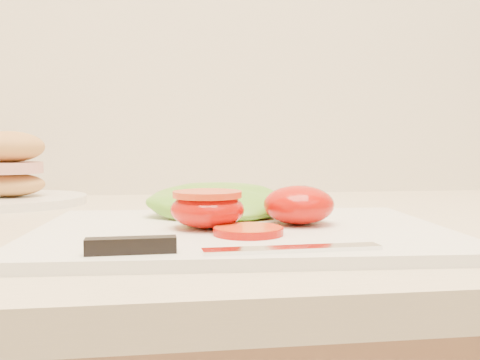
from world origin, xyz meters
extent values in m
cube|color=white|center=(-0.57, 1.55, 0.94)|extent=(0.41, 0.31, 0.01)
ellipsoid|color=#C21400|center=(-0.51, 1.56, 0.96)|extent=(0.07, 0.07, 0.04)
ellipsoid|color=#C21400|center=(-0.61, 1.55, 0.96)|extent=(0.07, 0.07, 0.04)
cylinder|color=red|center=(-0.61, 1.55, 0.97)|extent=(0.07, 0.07, 0.01)
cylinder|color=#D74F27|center=(-0.57, 1.51, 0.94)|extent=(0.06, 0.06, 0.01)
ellipsoid|color=#73C133|center=(-0.58, 1.64, 0.96)|extent=(0.17, 0.11, 0.03)
cube|color=silver|center=(-0.55, 1.44, 0.94)|extent=(0.14, 0.02, 0.00)
cube|color=black|center=(-0.67, 1.44, 0.95)|extent=(0.07, 0.02, 0.01)
cylinder|color=white|center=(-0.87, 1.88, 0.94)|extent=(0.22, 0.22, 0.01)
ellipsoid|color=#B57945|center=(-0.87, 1.88, 0.96)|extent=(0.10, 0.09, 0.03)
cylinder|color=#D8938C|center=(-0.87, 1.88, 0.98)|extent=(0.09, 0.09, 0.02)
ellipsoid|color=#B57945|center=(-0.87, 1.88, 1.02)|extent=(0.10, 0.09, 0.05)
camera|label=1|loc=(-0.65, 1.05, 1.02)|focal=40.00mm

